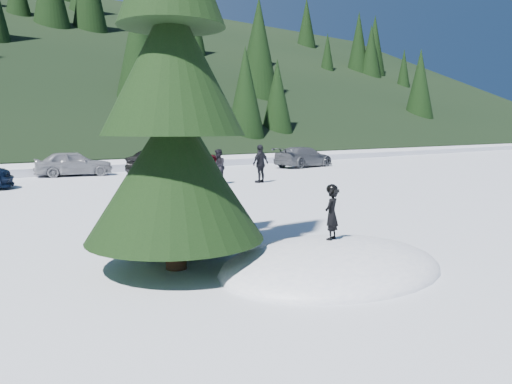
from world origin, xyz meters
TOP-DOWN VIEW (x-y plane):
  - ground at (0.00, 0.00)m, footprint 200.00×200.00m
  - snow_mound at (0.00, 0.00)m, footprint 4.48×3.52m
  - spruce_tall at (-2.20, 1.80)m, footprint 3.20×3.20m
  - spruce_short at (-1.20, 3.20)m, footprint 2.20×2.20m
  - child_skier at (0.20, 0.20)m, footprint 0.41×0.34m
  - adult_0 at (6.58, 12.90)m, footprint 0.95×1.00m
  - adult_1 at (8.46, 12.09)m, footprint 1.13×0.64m
  - adult_2 at (6.81, 15.02)m, footprint 1.15×1.20m
  - car_4 at (2.84, 21.19)m, footprint 4.31×2.57m
  - car_5 at (6.88, 18.13)m, footprint 4.73×2.51m
  - car_6 at (10.67, 22.22)m, footprint 4.91×2.83m
  - car_7 at (17.07, 17.82)m, footprint 4.86×2.40m

SIDE VIEW (x-z plane):
  - ground at x=0.00m, z-range 0.00..0.00m
  - snow_mound at x=0.00m, z-range -0.48..0.48m
  - car_6 at x=10.67m, z-range 0.00..1.29m
  - car_7 at x=17.07m, z-range 0.00..1.36m
  - car_4 at x=2.84m, z-range 0.00..1.38m
  - car_5 at x=6.88m, z-range 0.00..1.48m
  - adult_0 at x=6.58m, z-range 0.00..1.62m
  - adult_2 at x=6.81m, z-range 0.00..1.64m
  - adult_1 at x=8.46m, z-range 0.00..1.82m
  - child_skier at x=0.20m, z-range 0.48..1.45m
  - spruce_short at x=-1.20m, z-range -0.58..4.79m
  - spruce_tall at x=-2.20m, z-range -0.98..7.62m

